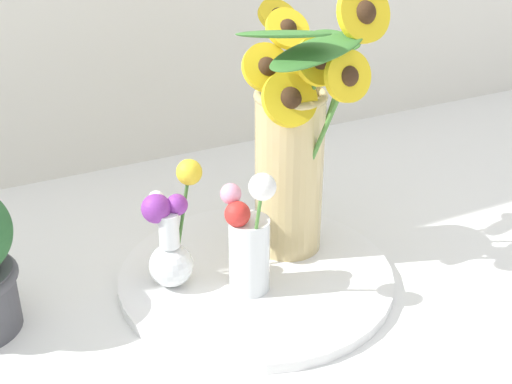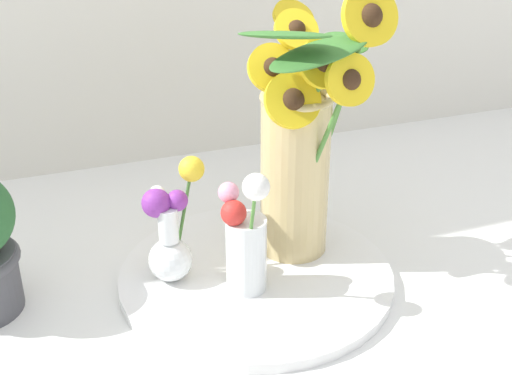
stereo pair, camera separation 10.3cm
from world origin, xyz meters
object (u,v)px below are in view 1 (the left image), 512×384
Objects in this scene: serving_tray at (256,277)px; vase_small_center at (249,242)px; vase_bulb_right at (171,237)px; mason_jar_sunflowers at (293,147)px.

vase_small_center reaches higher than serving_tray.
serving_tray is 2.31× the size of vase_bulb_right.
mason_jar_sunflowers is 2.10× the size of vase_small_center.
serving_tray is at bearing 50.34° from vase_small_center.
serving_tray is at bearing -152.36° from mason_jar_sunflowers.
serving_tray is 0.98× the size of mason_jar_sunflowers.
vase_bulb_right reaches higher than serving_tray.
mason_jar_sunflowers is at bearing 27.64° from serving_tray.
vase_small_center is 0.12m from vase_bulb_right.
mason_jar_sunflowers is 0.17m from vase_small_center.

